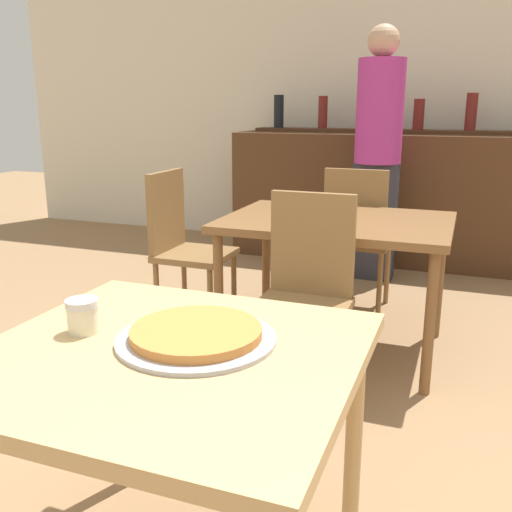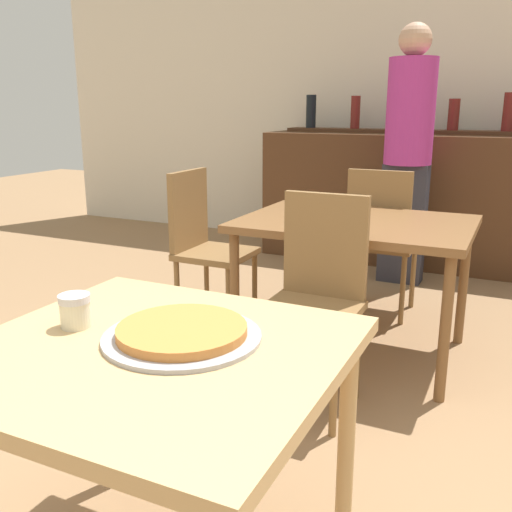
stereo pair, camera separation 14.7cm
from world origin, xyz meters
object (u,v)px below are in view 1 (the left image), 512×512
Objects in this scene: chair_far_side_back at (357,231)px; chair_far_side_left at (182,240)px; cheese_shaker at (83,316)px; person_standing at (378,145)px; chair_far_side_front at (305,286)px; pizza_tray at (196,335)px.

chair_far_side_back and chair_far_side_left have the same top height.
person_standing is (0.25, 3.16, 0.24)m from cheese_shaker.
person_standing is (-0.02, 2.00, 0.48)m from chair_far_side_front.
chair_far_side_left is at bearing 118.92° from pizza_tray.
chair_far_side_front is at bearing 91.28° from pizza_tray.
person_standing reaches higher than chair_far_side_front.
chair_far_side_front is 10.39× the size of cheese_shaker.
person_standing is at bearing 85.39° from cheese_shaker.
chair_far_side_left is 0.50× the size of person_standing.
pizza_tray is (0.02, -2.29, 0.21)m from chair_far_side_back.
cheese_shaker is (-0.30, -0.05, 0.03)m from pizza_tray.
chair_far_side_left is at bearing 147.12° from chair_far_side_front.
person_standing is (0.89, 1.41, 0.48)m from chair_far_side_left.
cheese_shaker is at bearing -159.99° from chair_far_side_left.
chair_far_side_left is 1.95m from pizza_tray.
cheese_shaker is at bearing -170.52° from pizza_tray.
chair_far_side_back is at bearing 83.25° from cheese_shaker.
chair_far_side_left is 10.39× the size of cheese_shaker.
chair_far_side_front reaches higher than pizza_tray.
chair_far_side_front is 1.18m from chair_far_side_back.
cheese_shaker is 3.18m from person_standing.
pizza_tray is (0.02, -1.11, 0.21)m from chair_far_side_front.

